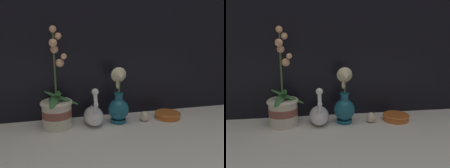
# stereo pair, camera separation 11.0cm
# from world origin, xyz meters

# --- Properties ---
(ground_plane) EXTENTS (2.80, 2.80, 0.00)m
(ground_plane) POSITION_xyz_m (0.00, 0.00, 0.00)
(ground_plane) COLOR silver
(window_backdrop) EXTENTS (2.80, 0.03, 1.20)m
(window_backdrop) POSITION_xyz_m (0.00, 0.24, 0.60)
(window_backdrop) COLOR black
(window_backdrop) RESTS_ON ground_plane
(orchid_potted_plant) EXTENTS (0.19, 0.21, 0.49)m
(orchid_potted_plant) POSITION_xyz_m (-0.31, 0.11, 0.10)
(orchid_potted_plant) COLOR beige
(orchid_potted_plant) RESTS_ON ground_plane
(swan_figurine) EXTENTS (0.10, 0.18, 0.20)m
(swan_figurine) POSITION_xyz_m (-0.13, 0.10, 0.05)
(swan_figurine) COLOR white
(swan_figurine) RESTS_ON ground_plane
(blue_vase) EXTENTS (0.11, 0.11, 0.29)m
(blue_vase) POSITION_xyz_m (0.00, 0.09, 0.10)
(blue_vase) COLOR #195B75
(blue_vase) RESTS_ON ground_plane
(glass_sphere) EXTENTS (0.05, 0.05, 0.05)m
(glass_sphere) POSITION_xyz_m (0.14, 0.08, 0.03)
(glass_sphere) COLOR beige
(glass_sphere) RESTS_ON ground_plane
(amber_dish) EXTENTS (0.14, 0.14, 0.03)m
(amber_dish) POSITION_xyz_m (0.28, 0.09, 0.02)
(amber_dish) COLOR #C66628
(amber_dish) RESTS_ON ground_plane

